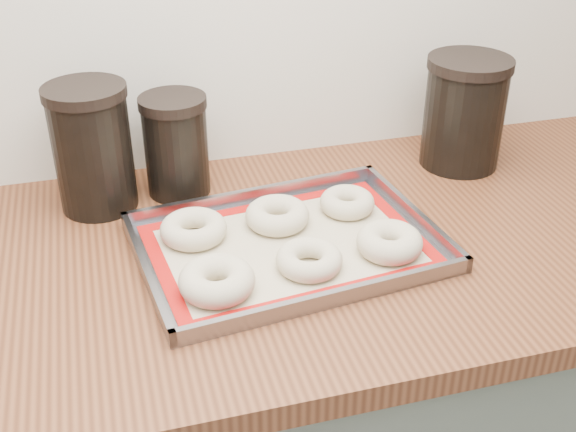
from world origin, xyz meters
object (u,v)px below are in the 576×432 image
object	(u,v)px
bagel_front_right	(389,242)
canister_mid	(176,145)
baking_tray	(288,245)
canister_right	(464,112)
bagel_back_mid	(277,215)
bagel_front_left	(217,281)
bagel_back_right	(347,202)
canister_left	(92,148)
bagel_front_mid	(309,260)
bagel_back_left	(193,229)

from	to	relation	value
bagel_front_right	canister_mid	xyz separation A→B (m)	(-0.28, 0.30, 0.07)
baking_tray	canister_right	world-z (taller)	canister_right
bagel_front_right	bagel_back_mid	xyz separation A→B (m)	(-0.15, 0.13, -0.00)
bagel_front_left	bagel_front_right	bearing A→B (deg)	5.94
bagel_back_right	baking_tray	bearing A→B (deg)	-147.80
canister_left	canister_mid	distance (m)	0.14
bagel_front_left	bagel_back_mid	size ratio (longest dim) A/B	1.04
bagel_front_mid	bagel_back_mid	size ratio (longest dim) A/B	0.95
bagel_front_right	canister_mid	world-z (taller)	canister_mid
baking_tray	bagel_front_right	bearing A→B (deg)	-22.17
bagel_back_mid	canister_mid	world-z (taller)	canister_mid
baking_tray	canister_mid	distance (m)	0.29
bagel_front_left	baking_tray	bearing A→B (deg)	34.23
canister_right	bagel_front_left	bearing A→B (deg)	-151.05
bagel_front_mid	canister_left	distance (m)	0.42
bagel_front_right	bagel_back_left	size ratio (longest dim) A/B	0.96
bagel_front_left	bagel_back_right	bearing A→B (deg)	33.24
canister_right	bagel_back_mid	bearing A→B (deg)	-161.10
bagel_back_right	bagel_front_left	bearing A→B (deg)	-146.76
bagel_front_left	bagel_back_right	distance (m)	0.31
bagel_front_mid	bagel_back_mid	bearing A→B (deg)	95.65
bagel_front_left	canister_mid	xyz separation A→B (m)	(-0.01, 0.32, 0.07)
bagel_front_mid	canister_mid	xyz separation A→B (m)	(-0.15, 0.30, 0.07)
bagel_back_left	bagel_front_right	bearing A→B (deg)	-23.20
bagel_back_left	canister_left	distance (m)	0.23
bagel_front_mid	bagel_front_right	size ratio (longest dim) A/B	0.97
canister_mid	bagel_back_right	bearing A→B (deg)	-30.73
bagel_front_mid	baking_tray	bearing A→B (deg)	101.64
baking_tray	bagel_back_mid	distance (m)	0.07
bagel_back_right	canister_mid	bearing A→B (deg)	149.27
bagel_back_right	canister_right	size ratio (longest dim) A/B	0.44
bagel_back_mid	canister_left	world-z (taller)	canister_left
bagel_back_left	bagel_back_right	xyz separation A→B (m)	(0.26, 0.02, -0.00)
bagel_back_mid	canister_right	distance (m)	0.43
bagel_front_right	canister_right	world-z (taller)	canister_right
canister_right	bagel_front_mid	bearing A→B (deg)	-144.74
bagel_front_left	canister_right	bearing A→B (deg)	28.95
bagel_back_left	canister_mid	world-z (taller)	canister_mid
bagel_front_left	bagel_front_mid	distance (m)	0.14
bagel_back_mid	bagel_back_left	bearing A→B (deg)	-177.95
bagel_back_mid	bagel_back_right	xyz separation A→B (m)	(0.13, 0.01, -0.00)
bagel_front_left	bagel_back_mid	distance (m)	0.20
bagel_back_mid	canister_mid	distance (m)	0.23
bagel_front_right	canister_right	size ratio (longest dim) A/B	0.49
bagel_back_mid	canister_left	distance (m)	0.33
canister_left	canister_right	bearing A→B (deg)	-1.51
baking_tray	bagel_back_mid	xyz separation A→B (m)	(0.00, 0.07, 0.02)
bagel_back_left	canister_left	bearing A→B (deg)	131.05
bagel_front_mid	bagel_back_right	distance (m)	0.19
bagel_front_right	bagel_back_mid	distance (m)	0.19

